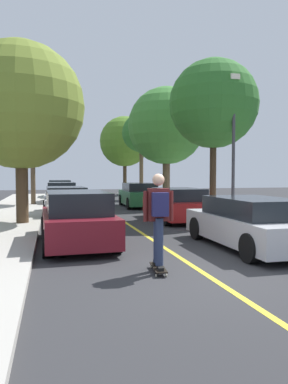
% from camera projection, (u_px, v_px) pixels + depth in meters
% --- Properties ---
extents(ground, '(80.00, 80.00, 0.00)m').
position_uv_depth(ground, '(205.00, 274.00, 7.05)').
color(ground, '#2D2D30').
extents(center_line, '(0.12, 39.20, 0.01)m').
position_uv_depth(center_line, '(150.00, 238.00, 10.93)').
color(center_line, gold).
rests_on(center_line, ground).
extents(parked_car_left_nearest, '(1.92, 4.08, 1.43)m').
position_uv_depth(parked_car_left_nearest, '(77.00, 219.00, 9.86)').
color(parked_car_left_nearest, maroon).
rests_on(parked_car_left_nearest, ground).
extents(parked_car_left_near, '(2.09, 4.16, 1.31)m').
position_uv_depth(parked_car_left_near, '(66.00, 201.00, 16.86)').
color(parked_car_left_near, '#B7B7BC').
rests_on(parked_car_left_near, ground).
extents(parked_car_left_far, '(2.04, 4.33, 1.38)m').
position_uv_depth(parked_car_left_far, '(62.00, 193.00, 23.63)').
color(parked_car_left_far, '#B7B7BC').
rests_on(parked_car_left_far, ground).
extents(parked_car_left_farthest, '(1.93, 4.43, 1.42)m').
position_uv_depth(parked_car_left_farthest, '(60.00, 189.00, 29.20)').
color(parked_car_left_farthest, '#1E5B33').
rests_on(parked_car_left_farthest, ground).
extents(parked_car_right_nearest, '(1.97, 4.39, 1.29)m').
position_uv_depth(parked_car_right_nearest, '(252.00, 223.00, 9.49)').
color(parked_car_right_nearest, '#B7B7BC').
rests_on(parked_car_right_nearest, ground).
extents(parked_car_right_near, '(1.96, 4.29, 1.32)m').
position_uv_depth(parked_car_right_near, '(177.00, 205.00, 15.11)').
color(parked_car_right_near, maroon).
rests_on(parked_car_right_near, ground).
extents(parked_car_right_far, '(2.06, 4.22, 1.38)m').
position_uv_depth(parked_car_right_far, '(140.00, 195.00, 21.46)').
color(parked_car_right_far, '#1E5B33').
rests_on(parked_car_right_far, ground).
extents(street_tree_left_nearest, '(4.53, 4.53, 6.46)m').
position_uv_depth(street_tree_left_nearest, '(21.00, 106.00, 13.24)').
color(street_tree_left_nearest, '#4C3823').
rests_on(street_tree_left_nearest, sidewalk_left).
extents(street_tree_left_near, '(3.88, 3.88, 6.76)m').
position_uv_depth(street_tree_left_near, '(32.00, 122.00, 21.58)').
color(street_tree_left_near, brown).
rests_on(street_tree_left_near, sidewalk_left).
extents(street_tree_right_nearest, '(3.70, 3.70, 6.54)m').
position_uv_depth(street_tree_right_nearest, '(214.00, 104.00, 15.52)').
color(street_tree_right_nearest, '#3D2D1E').
rests_on(street_tree_right_nearest, sidewalk_right).
extents(street_tree_right_near, '(4.53, 4.53, 6.86)m').
position_uv_depth(street_tree_right_near, '(166.00, 126.00, 21.86)').
color(street_tree_right_near, brown).
rests_on(street_tree_right_near, sidewalk_right).
extents(street_tree_right_far, '(2.90, 2.90, 6.31)m').
position_uv_depth(street_tree_right_far, '(141.00, 133.00, 27.90)').
color(street_tree_right_far, brown).
rests_on(street_tree_right_far, sidewalk_right).
extents(street_tree_right_farthest, '(4.60, 4.60, 7.06)m').
position_uv_depth(street_tree_right_farthest, '(125.00, 142.00, 34.17)').
color(street_tree_right_farthest, '#3D2D1E').
rests_on(street_tree_right_farthest, sidewalk_right).
extents(streetlamp, '(0.36, 0.24, 5.49)m').
position_uv_depth(streetlamp, '(234.00, 137.00, 14.02)').
color(streetlamp, '#38383D').
rests_on(streetlamp, sidewalk_right).
extents(skateboard, '(0.32, 0.86, 0.10)m').
position_uv_depth(skateboard, '(158.00, 268.00, 7.16)').
color(skateboard, black).
rests_on(skateboard, ground).
extents(skateboarder, '(0.59, 0.71, 1.79)m').
position_uv_depth(skateboarder, '(159.00, 214.00, 7.08)').
color(skateboarder, black).
rests_on(skateboarder, skateboard).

